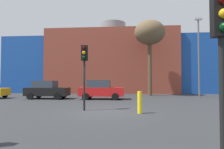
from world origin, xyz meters
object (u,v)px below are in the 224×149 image
object	(u,v)px
parked_car_2	(101,90)
traffic_light_island	(84,62)
parked_car_1	(47,90)
bollard_yellow_0	(140,102)
bare_tree_0	(150,34)
traffic_light_near_right	(222,38)
street_lamp	(199,52)

from	to	relation	value
parked_car_2	traffic_light_island	world-z (taller)	traffic_light_island
parked_car_1	traffic_light_island	bearing A→B (deg)	-53.05
traffic_light_island	bollard_yellow_0	distance (m)	3.93
bare_tree_0	bollard_yellow_0	distance (m)	14.43
traffic_light_near_right	bollard_yellow_0	bearing A→B (deg)	-166.67
bollard_yellow_0	traffic_light_island	bearing A→B (deg)	166.32
traffic_light_near_right	bare_tree_0	world-z (taller)	bare_tree_0
traffic_light_island	bare_tree_0	world-z (taller)	bare_tree_0
parked_car_2	bollard_yellow_0	distance (m)	8.37
bare_tree_0	street_lamp	distance (m)	6.00
traffic_light_island	street_lamp	world-z (taller)	street_lamp
parked_car_2	street_lamp	world-z (taller)	street_lamp
parked_car_2	traffic_light_island	distance (m)	7.23
parked_car_2	traffic_light_island	bearing A→B (deg)	-90.13
parked_car_1	bare_tree_0	world-z (taller)	bare_tree_0
parked_car_2	street_lamp	distance (m)	10.65
parked_car_1	parked_car_2	distance (m)	5.27
bollard_yellow_0	bare_tree_0	bearing A→B (deg)	81.03
parked_car_1	bare_tree_0	bearing A→B (deg)	25.03
parked_car_2	traffic_light_near_right	xyz separation A→B (m)	(4.46, -13.89, 1.70)
parked_car_2	bollard_yellow_0	xyz separation A→B (m)	(3.14, -7.75, -0.31)
parked_car_1	traffic_light_island	xyz separation A→B (m)	(5.25, -6.98, 1.93)
parked_car_1	street_lamp	distance (m)	15.62
traffic_light_near_right	street_lamp	xyz separation A→B (m)	(5.29, 16.01, 2.03)
traffic_light_near_right	street_lamp	size ratio (longest dim) A/B	0.43
parked_car_1	street_lamp	size ratio (longest dim) A/B	0.49
bare_tree_0	bollard_yellow_0	size ratio (longest dim) A/B	7.68
parked_car_1	traffic_light_near_right	world-z (taller)	traffic_light_near_right
parked_car_1	parked_car_2	bearing A→B (deg)	0.00
parked_car_2	traffic_light_near_right	size ratio (longest dim) A/B	1.18
bollard_yellow_0	traffic_light_near_right	bearing A→B (deg)	-77.94
traffic_light_island	street_lamp	distance (m)	13.47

